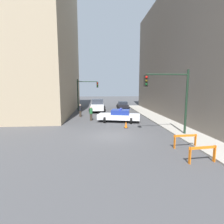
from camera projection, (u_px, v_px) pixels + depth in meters
ground_plane at (114, 135)px, 14.32m from camera, size 120.00×120.00×0.00m
sidewalk_right at (186, 133)px, 14.84m from camera, size 2.40×44.00×0.12m
building_corner_left at (23, 38)px, 25.51m from camera, size 14.00×20.00×22.09m
building_right at (212, 53)px, 22.20m from camera, size 12.00×28.00×16.38m
traffic_light_near at (173, 92)px, 13.92m from camera, size 3.64×0.35×5.20m
traffic_light_far at (85, 90)px, 28.38m from camera, size 3.44×0.35×5.20m
police_car at (119, 116)px, 19.83m from camera, size 5.01×3.08×1.52m
white_truck at (98, 106)px, 28.62m from camera, size 2.76×5.46×1.90m
parked_car_near at (123, 105)px, 32.23m from camera, size 2.46×4.41×1.31m
pedestrian_crossing at (91, 113)px, 20.62m from camera, size 0.41×0.41×1.66m
pedestrian_corner at (80, 110)px, 23.15m from camera, size 0.36×0.36×1.66m
barrier_front at (203, 152)px, 9.06m from camera, size 1.60×0.30×0.90m
barrier_mid at (185, 139)px, 11.29m from camera, size 1.60×0.23×0.90m
traffic_cone at (126, 125)px, 16.91m from camera, size 0.36×0.36×0.66m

